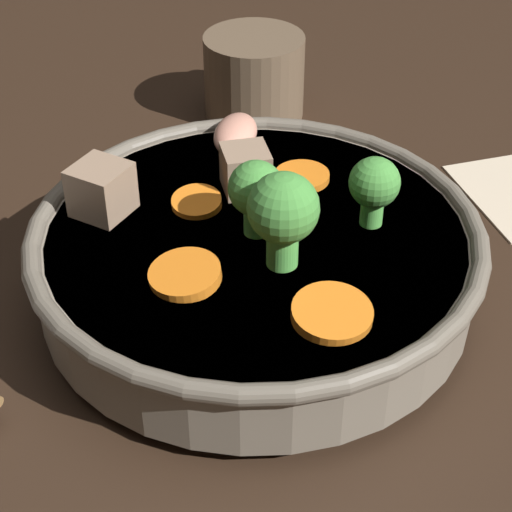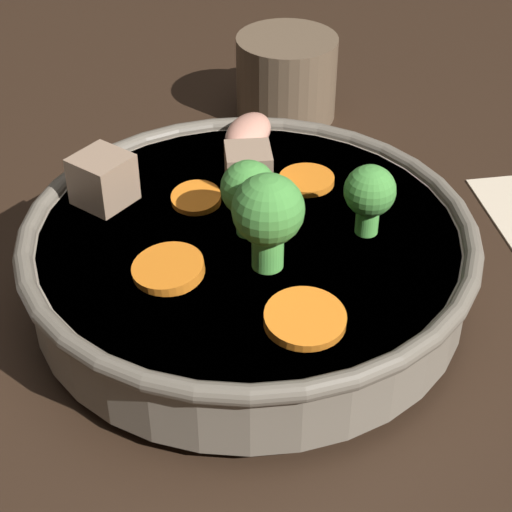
# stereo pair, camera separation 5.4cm
# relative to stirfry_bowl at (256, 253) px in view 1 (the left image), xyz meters

# --- Properties ---
(ground_plane) EXTENTS (3.00, 3.00, 0.00)m
(ground_plane) POSITION_rel_stirfry_bowl_xyz_m (-0.00, 0.00, -0.04)
(ground_plane) COLOR black
(stirfry_bowl) EXTENTS (0.29, 0.29, 0.12)m
(stirfry_bowl) POSITION_rel_stirfry_bowl_xyz_m (0.00, 0.00, 0.00)
(stirfry_bowl) COLOR slate
(stirfry_bowl) RESTS_ON ground_plane
(dark_mug) EXTENTS (0.11, 0.09, 0.07)m
(dark_mug) POSITION_rel_stirfry_bowl_xyz_m (0.26, -0.03, -0.00)
(dark_mug) COLOR brown
(dark_mug) RESTS_ON ground_plane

